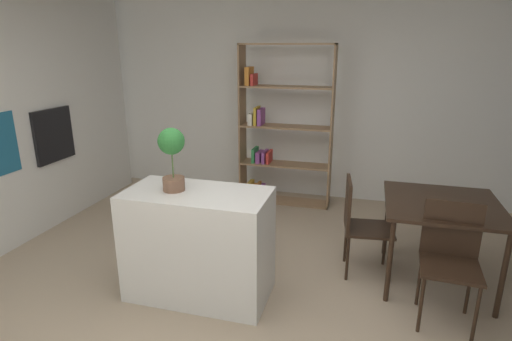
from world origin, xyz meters
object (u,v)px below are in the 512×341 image
at_px(potted_plant_on_island, 172,153).
at_px(dining_table, 442,211).
at_px(open_bookshelf, 277,132).
at_px(dining_chair_near, 450,251).
at_px(kitchen_island, 199,244).
at_px(dining_chair_island_side, 358,219).
at_px(built_in_oven, 54,135).

height_order(potted_plant_on_island, dining_table, potted_plant_on_island).
height_order(open_bookshelf, dining_chair_near, open_bookshelf).
bearing_deg(open_bookshelf, dining_chair_near, -49.00).
bearing_deg(kitchen_island, dining_table, 20.54).
distance_m(open_bookshelf, dining_chair_island_side, 2.04).
relative_size(kitchen_island, potted_plant_on_island, 2.29).
bearing_deg(dining_chair_island_side, built_in_oven, 79.42).
bearing_deg(open_bookshelf, dining_table, -41.17).
relative_size(dining_chair_near, dining_chair_island_side, 1.03).
bearing_deg(dining_chair_near, kitchen_island, -170.01).
bearing_deg(dining_chair_island_side, open_bookshelf, 28.65).
bearing_deg(potted_plant_on_island, kitchen_island, 2.53).
bearing_deg(built_in_oven, dining_chair_island_side, -4.02).
relative_size(open_bookshelf, dining_table, 2.15).
xyz_separation_m(built_in_oven, open_bookshelf, (2.36, 1.38, -0.11)).
xyz_separation_m(kitchen_island, potted_plant_on_island, (-0.19, -0.01, 0.79)).
height_order(dining_table, dining_chair_island_side, dining_chair_island_side).
relative_size(dining_table, dining_chair_island_side, 1.07).
height_order(kitchen_island, open_bookshelf, open_bookshelf).
xyz_separation_m(built_in_oven, dining_chair_near, (4.21, -0.75, -0.52)).
height_order(potted_plant_on_island, open_bookshelf, open_bookshelf).
xyz_separation_m(potted_plant_on_island, dining_chair_island_side, (1.48, 0.74, -0.72)).
xyz_separation_m(potted_plant_on_island, dining_table, (2.18, 0.75, -0.56)).
height_order(open_bookshelf, dining_table, open_bookshelf).
relative_size(kitchen_island, open_bookshelf, 0.56).
xyz_separation_m(dining_table, dining_chair_island_side, (-0.70, -0.01, -0.16)).
xyz_separation_m(dining_chair_near, dining_chair_island_side, (-0.70, 0.50, -0.03)).
distance_m(built_in_oven, dining_chair_island_side, 3.56).
relative_size(dining_table, dining_chair_near, 1.04).
xyz_separation_m(kitchen_island, dining_table, (1.99, 0.74, 0.23)).
bearing_deg(potted_plant_on_island, dining_chair_near, 6.20).
xyz_separation_m(open_bookshelf, dining_chair_island_side, (1.15, -1.63, -0.44)).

